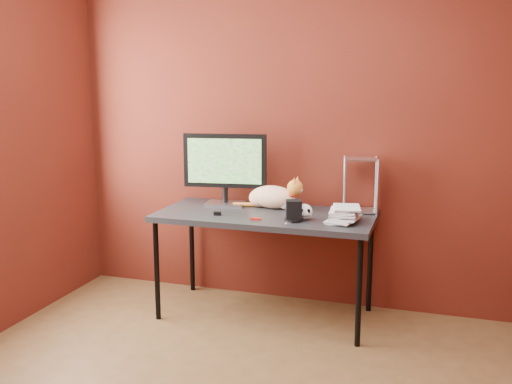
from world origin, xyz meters
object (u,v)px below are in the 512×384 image
(book_stack, at_px, (334,134))
(cat, at_px, (273,197))
(monitor, at_px, (225,166))
(skull_mug, at_px, (304,212))
(desk, at_px, (266,220))
(speaker, at_px, (294,211))

(book_stack, bearing_deg, cat, 152.33)
(book_stack, bearing_deg, monitor, 164.47)
(monitor, height_order, skull_mug, monitor)
(skull_mug, bearing_deg, monitor, 140.67)
(cat, height_order, book_stack, book_stack)
(desk, distance_m, book_stack, 0.79)
(skull_mug, bearing_deg, book_stack, -8.63)
(monitor, xyz_separation_m, skull_mug, (0.66, -0.26, -0.24))
(desk, bearing_deg, skull_mug, -19.15)
(cat, height_order, speaker, cat)
(cat, height_order, skull_mug, cat)
(monitor, distance_m, cat, 0.42)
(speaker, bearing_deg, book_stack, 3.39)
(desk, distance_m, skull_mug, 0.33)
(speaker, relative_size, book_stack, 0.12)
(book_stack, bearing_deg, speaker, -158.87)
(desk, distance_m, cat, 0.22)
(skull_mug, height_order, speaker, speaker)
(monitor, distance_m, book_stack, 0.91)
(speaker, distance_m, book_stack, 0.57)
(monitor, relative_size, book_stack, 0.53)
(desk, relative_size, book_stack, 1.32)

